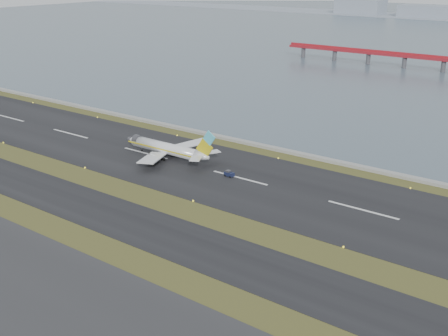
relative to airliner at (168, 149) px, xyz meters
The scene contains 6 objects.
ground 42.90m from the airliner, 45.87° to the right, with size 1000.00×1000.00×0.00m, color #334117.
taxiway_strip 52.16m from the airliner, 55.11° to the right, with size 1000.00×18.00×0.10m, color black.
runway_strip 29.98m from the airliner, ahead, with size 1000.00×45.00×0.10m, color black.
seawall 41.88m from the airliner, 44.54° to the left, with size 1000.00×2.50×1.00m, color gray.
airliner is the anchor object (origin of this frame).
pushback_tug 26.50m from the airliner, ahead, with size 3.20×2.07×1.95m.
Camera 1 is at (91.60, -101.67, 61.75)m, focal length 45.00 mm.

